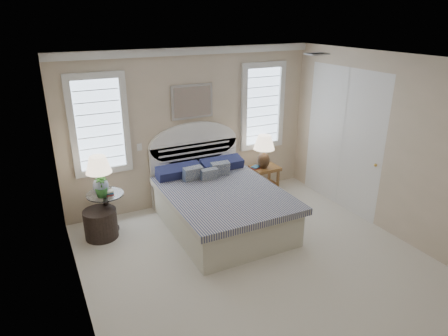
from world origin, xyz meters
TOP-DOWN VIEW (x-y plane):
  - floor at (0.00, 0.00)m, footprint 4.50×5.00m
  - ceiling at (0.00, 0.00)m, footprint 4.50×5.00m
  - wall_back at (0.00, 2.50)m, footprint 4.50×0.02m
  - wall_left at (-2.25, 0.00)m, footprint 0.02×5.00m
  - wall_right at (2.25, 0.00)m, footprint 0.02×5.00m
  - crown_molding at (0.00, 2.46)m, footprint 4.50×0.08m
  - hvac_vent at (1.20, 0.80)m, footprint 0.30×0.20m
  - switch_plate at (-0.95, 2.48)m, footprint 0.08×0.01m
  - window_left at (-1.55, 2.48)m, footprint 0.90×0.06m
  - window_right at (1.40, 2.48)m, footprint 0.90×0.06m
  - painting at (0.00, 2.46)m, footprint 0.74×0.04m
  - closet_door at (2.23, 1.20)m, footprint 0.02×1.80m
  - bed at (0.00, 1.46)m, footprint 1.72×2.28m
  - side_table_left at (-1.65, 2.05)m, footprint 0.56×0.56m
  - nightstand_right at (1.30, 2.15)m, footprint 0.50×0.40m
  - floor_pot at (-1.79, 1.88)m, footprint 0.53×0.53m
  - lamp_left at (-1.70, 2.04)m, footprint 0.48×0.48m
  - lamp_right at (1.25, 2.13)m, footprint 0.50×0.50m
  - potted_plant at (-1.71, 1.96)m, footprint 0.24×0.24m
  - books_left at (-1.61, 1.98)m, footprint 0.17×0.12m
  - books_right at (1.10, 2.15)m, footprint 0.20×0.17m

SIDE VIEW (x-z plane):
  - floor at x=0.00m, z-range -0.01..0.01m
  - floor_pot at x=-1.79m, z-range 0.00..0.45m
  - bed at x=0.00m, z-range -0.35..1.12m
  - nightstand_right at x=1.30m, z-range 0.12..0.65m
  - side_table_left at x=-1.65m, z-range 0.07..0.70m
  - books_right at x=1.10m, z-range 0.53..0.57m
  - books_left at x=-1.61m, z-range 0.63..0.70m
  - potted_plant at x=-1.71m, z-range 0.63..0.97m
  - lamp_right at x=1.25m, z-range 0.60..1.23m
  - lamp_left at x=-1.70m, z-range 0.70..1.32m
  - switch_plate at x=-0.95m, z-range 1.09..1.21m
  - closet_door at x=2.23m, z-range 0.00..2.40m
  - wall_back at x=0.00m, z-range 0.00..2.70m
  - wall_left at x=-2.25m, z-range 0.00..2.70m
  - wall_right at x=2.25m, z-range 0.00..2.70m
  - window_left at x=-1.55m, z-range 0.80..2.40m
  - window_right at x=1.40m, z-range 0.80..2.40m
  - painting at x=0.00m, z-range 1.53..2.11m
  - crown_molding at x=0.00m, z-range 2.58..2.70m
  - hvac_vent at x=1.20m, z-range 2.67..2.69m
  - ceiling at x=0.00m, z-range 2.70..2.71m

